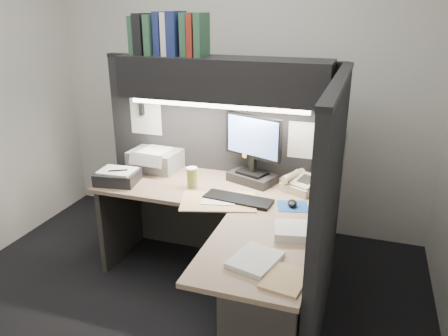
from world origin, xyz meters
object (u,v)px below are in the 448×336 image
at_px(coffee_cup, 192,178).
at_px(desk, 230,268).
at_px(monitor, 253,156).
at_px(notebook_stack, 118,177).
at_px(keyboard, 238,199).
at_px(telephone, 302,184).
at_px(overhead_shelf, 223,79).
at_px(printer, 157,159).

bearing_deg(coffee_cup, desk, -47.83).
bearing_deg(monitor, notebook_stack, -140.22).
bearing_deg(monitor, keyboard, -69.56).
bearing_deg(telephone, desk, -88.63).
bearing_deg(telephone, overhead_shelf, -158.32).
distance_m(overhead_shelf, telephone, 0.95).
relative_size(desk, notebook_stack, 5.66).
distance_m(monitor, printer, 0.84).
xyz_separation_m(overhead_shelf, keyboard, (0.24, -0.37, -0.76)).
xyz_separation_m(monitor, coffee_cup, (-0.39, -0.24, -0.14)).
relative_size(monitor, notebook_stack, 1.73).
relative_size(telephone, notebook_stack, 0.81).
distance_m(telephone, coffee_cup, 0.80).
height_order(monitor, telephone, monitor).
height_order(desk, monitor, monitor).
bearing_deg(coffee_cup, keyboard, -17.46).
xyz_separation_m(overhead_shelf, coffee_cup, (-0.16, -0.25, -0.70)).
distance_m(keyboard, printer, 0.93).
height_order(overhead_shelf, telephone, overhead_shelf).
distance_m(overhead_shelf, printer, 0.91).
relative_size(overhead_shelf, printer, 3.94).
xyz_separation_m(desk, overhead_shelf, (-0.30, 0.75, 1.06)).
bearing_deg(monitor, overhead_shelf, -161.57).
height_order(coffee_cup, notebook_stack, coffee_cup).
distance_m(coffee_cup, printer, 0.52).
bearing_deg(overhead_shelf, printer, 175.94).
relative_size(telephone, coffee_cup, 1.69).
relative_size(monitor, keyboard, 1.09).
xyz_separation_m(overhead_shelf, notebook_stack, (-0.73, -0.34, -0.72)).
xyz_separation_m(desk, coffee_cup, (-0.46, 0.50, 0.36)).
relative_size(keyboard, notebook_stack, 1.59).
xyz_separation_m(overhead_shelf, monitor, (0.24, -0.01, -0.56)).
bearing_deg(overhead_shelf, monitor, -2.21).
bearing_deg(desk, keyboard, 99.65).
relative_size(monitor, coffee_cup, 3.62).
height_order(desk, printer, printer).
height_order(overhead_shelf, monitor, overhead_shelf).
bearing_deg(coffee_cup, telephone, 14.78).
relative_size(overhead_shelf, monitor, 2.97).
height_order(desk, keyboard, keyboard).
bearing_deg(notebook_stack, desk, -21.69).
distance_m(monitor, coffee_cup, 0.48).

